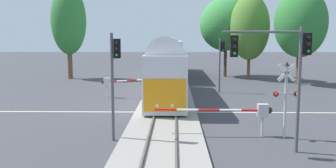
{
  "coord_description": "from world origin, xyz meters",
  "views": [
    {
      "loc": [
        0.67,
        -25.77,
        5.41
      ],
      "look_at": [
        0.14,
        0.58,
        2.0
      ],
      "focal_mm": 38.49,
      "sensor_mm": 36.0,
      "label": 1
    }
  ],
  "objects_px": {
    "crossing_gate_far": "(112,82)",
    "pine_left_background": "(69,21)",
    "crossing_gate_near": "(248,111)",
    "elm_centre_background": "(226,24)",
    "crossing_signal_mast": "(286,92)",
    "traffic_signal_far_side": "(221,56)",
    "oak_far_right": "(250,27)",
    "traffic_signal_near_right": "(279,59)",
    "traffic_signal_median": "(115,69)",
    "commuter_train": "(169,61)",
    "maple_right_background": "(301,23)"
  },
  "relations": [
    {
      "from": "commuter_train",
      "to": "crossing_signal_mast",
      "type": "xyz_separation_m",
      "value": [
        6.57,
        -22.11,
        -0.26
      ]
    },
    {
      "from": "crossing_signal_mast",
      "to": "traffic_signal_median",
      "type": "xyz_separation_m",
      "value": [
        -9.03,
        -0.59,
        1.26
      ]
    },
    {
      "from": "crossing_signal_mast",
      "to": "oak_far_right",
      "type": "bearing_deg",
      "value": 82.57
    },
    {
      "from": "crossing_signal_mast",
      "to": "elm_centre_background",
      "type": "bearing_deg",
      "value": 88.04
    },
    {
      "from": "crossing_signal_mast",
      "to": "maple_right_background",
      "type": "height_order",
      "value": "maple_right_background"
    },
    {
      "from": "maple_right_background",
      "to": "commuter_train",
      "type": "bearing_deg",
      "value": -178.07
    },
    {
      "from": "crossing_signal_mast",
      "to": "elm_centre_background",
      "type": "height_order",
      "value": "elm_centre_background"
    },
    {
      "from": "commuter_train",
      "to": "crossing_gate_far",
      "type": "xyz_separation_m",
      "value": [
        -4.99,
        -9.06,
        -1.37
      ]
    },
    {
      "from": "pine_left_background",
      "to": "traffic_signal_median",
      "type": "bearing_deg",
      "value": -69.45
    },
    {
      "from": "traffic_signal_far_side",
      "to": "pine_left_background",
      "type": "relative_size",
      "value": 0.44
    },
    {
      "from": "commuter_train",
      "to": "crossing_gate_far",
      "type": "bearing_deg",
      "value": -118.87
    },
    {
      "from": "traffic_signal_median",
      "to": "pine_left_background",
      "type": "xyz_separation_m",
      "value": [
        -10.73,
        28.64,
        3.79
      ]
    },
    {
      "from": "traffic_signal_near_right",
      "to": "maple_right_background",
      "type": "xyz_separation_m",
      "value": [
        9.45,
        24.99,
        2.6
      ]
    },
    {
      "from": "crossing_signal_mast",
      "to": "elm_centre_background",
      "type": "distance_m",
      "value": 31.49
    },
    {
      "from": "traffic_signal_far_side",
      "to": "oak_far_right",
      "type": "distance_m",
      "value": 12.66
    },
    {
      "from": "crossing_gate_near",
      "to": "crossing_signal_mast",
      "type": "xyz_separation_m",
      "value": [
        1.89,
        -0.43,
        1.14
      ]
    },
    {
      "from": "traffic_signal_median",
      "to": "traffic_signal_far_side",
      "type": "bearing_deg",
      "value": 65.68
    },
    {
      "from": "traffic_signal_median",
      "to": "pine_left_background",
      "type": "distance_m",
      "value": 30.82
    },
    {
      "from": "traffic_signal_near_right",
      "to": "maple_right_background",
      "type": "distance_m",
      "value": 26.84
    },
    {
      "from": "commuter_train",
      "to": "traffic_signal_far_side",
      "type": "xyz_separation_m",
      "value": [
        5.18,
        -5.8,
        0.79
      ]
    },
    {
      "from": "commuter_train",
      "to": "crossing_gate_near",
      "type": "xyz_separation_m",
      "value": [
        4.68,
        -21.67,
        -1.39
      ]
    },
    {
      "from": "crossing_gate_far",
      "to": "oak_far_right",
      "type": "height_order",
      "value": "oak_far_right"
    },
    {
      "from": "maple_right_background",
      "to": "oak_far_right",
      "type": "bearing_deg",
      "value": 134.0
    },
    {
      "from": "crossing_gate_near",
      "to": "elm_centre_background",
      "type": "bearing_deg",
      "value": 84.5
    },
    {
      "from": "elm_centre_background",
      "to": "traffic_signal_near_right",
      "type": "bearing_deg",
      "value": -93.73
    },
    {
      "from": "commuter_train",
      "to": "maple_right_background",
      "type": "distance_m",
      "value": 15.5
    },
    {
      "from": "elm_centre_background",
      "to": "maple_right_background",
      "type": "bearing_deg",
      "value": -49.54
    },
    {
      "from": "crossing_signal_mast",
      "to": "traffic_signal_far_side",
      "type": "relative_size",
      "value": 0.78
    },
    {
      "from": "elm_centre_background",
      "to": "traffic_signal_median",
      "type": "bearing_deg",
      "value": -107.65
    },
    {
      "from": "crossing_gate_near",
      "to": "pine_left_background",
      "type": "distance_m",
      "value": 33.47
    },
    {
      "from": "crossing_gate_far",
      "to": "commuter_train",
      "type": "bearing_deg",
      "value": 61.13
    },
    {
      "from": "traffic_signal_far_side",
      "to": "traffic_signal_near_right",
      "type": "bearing_deg",
      "value": -89.17
    },
    {
      "from": "crossing_signal_mast",
      "to": "oak_far_right",
      "type": "relative_size",
      "value": 0.38
    },
    {
      "from": "crossing_gate_near",
      "to": "oak_far_right",
      "type": "height_order",
      "value": "oak_far_right"
    },
    {
      "from": "elm_centre_background",
      "to": "traffic_signal_far_side",
      "type": "bearing_deg",
      "value": -99.41
    },
    {
      "from": "crossing_gate_near",
      "to": "commuter_train",
      "type": "bearing_deg",
      "value": 102.18
    },
    {
      "from": "traffic_signal_near_right",
      "to": "traffic_signal_far_side",
      "type": "bearing_deg",
      "value": 90.83
    },
    {
      "from": "pine_left_background",
      "to": "elm_centre_background",
      "type": "relative_size",
      "value": 1.11
    },
    {
      "from": "crossing_gate_near",
      "to": "crossing_gate_far",
      "type": "xyz_separation_m",
      "value": [
        -9.67,
        12.62,
        0.03
      ]
    },
    {
      "from": "crossing_gate_far",
      "to": "traffic_signal_near_right",
      "type": "relative_size",
      "value": 0.87
    },
    {
      "from": "elm_centre_background",
      "to": "pine_left_background",
      "type": "bearing_deg",
      "value": -171.6
    },
    {
      "from": "pine_left_background",
      "to": "oak_far_right",
      "type": "bearing_deg",
      "value": -1.29
    },
    {
      "from": "pine_left_background",
      "to": "elm_centre_background",
      "type": "distance_m",
      "value": 21.06
    },
    {
      "from": "traffic_signal_median",
      "to": "elm_centre_background",
      "type": "bearing_deg",
      "value": 72.35
    },
    {
      "from": "traffic_signal_near_right",
      "to": "traffic_signal_median",
      "type": "relative_size",
      "value": 1.05
    },
    {
      "from": "crossing_gate_far",
      "to": "pine_left_background",
      "type": "height_order",
      "value": "pine_left_background"
    },
    {
      "from": "traffic_signal_median",
      "to": "elm_centre_background",
      "type": "relative_size",
      "value": 0.52
    },
    {
      "from": "crossing_gate_near",
      "to": "crossing_gate_far",
      "type": "height_order",
      "value": "same"
    },
    {
      "from": "maple_right_background",
      "to": "elm_centre_background",
      "type": "distance_m",
      "value": 11.19
    },
    {
      "from": "traffic_signal_near_right",
      "to": "elm_centre_background",
      "type": "distance_m",
      "value": 33.69
    }
  ]
}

